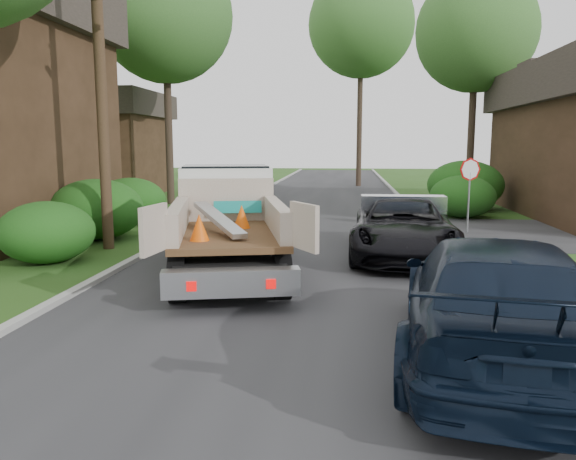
# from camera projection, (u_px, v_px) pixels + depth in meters

# --- Properties ---
(ground) EXTENTS (120.00, 120.00, 0.00)m
(ground) POSITION_uv_depth(u_px,v_px,m) (281.00, 303.00, 10.39)
(ground) COLOR #294B15
(ground) RESTS_ON ground
(road) EXTENTS (8.00, 90.00, 0.02)m
(road) POSITION_uv_depth(u_px,v_px,m) (313.00, 226.00, 20.22)
(road) COLOR #28282B
(road) RESTS_ON ground
(curb_left) EXTENTS (0.20, 90.00, 0.12)m
(curb_left) POSITION_uv_depth(u_px,v_px,m) (202.00, 223.00, 20.64)
(curb_left) COLOR #9E9E99
(curb_left) RESTS_ON ground
(curb_right) EXTENTS (0.20, 90.00, 0.12)m
(curb_right) POSITION_uv_depth(u_px,v_px,m) (429.00, 226.00, 19.80)
(curb_right) COLOR #9E9E99
(curb_right) RESTS_ON ground
(stop_sign) EXTENTS (0.71, 0.32, 2.48)m
(stop_sign) POSITION_uv_depth(u_px,v_px,m) (470.00, 179.00, 18.44)
(stop_sign) COLOR slate
(stop_sign) RESTS_ON ground
(utility_pole) EXTENTS (2.42, 1.25, 10.00)m
(utility_pole) POSITION_uv_depth(u_px,v_px,m) (100.00, 60.00, 15.07)
(utility_pole) COLOR #382619
(utility_pole) RESTS_ON ground
(house_left_far) EXTENTS (7.56, 7.56, 6.00)m
(house_left_far) POSITION_uv_depth(u_px,v_px,m) (97.00, 142.00, 32.95)
(house_left_far) COLOR #342315
(house_left_far) RESTS_ON ground
(hedge_left_a) EXTENTS (2.34, 2.34, 1.53)m
(hedge_left_a) POSITION_uv_depth(u_px,v_px,m) (46.00, 232.00, 13.86)
(hedge_left_a) COLOR #104813
(hedge_left_a) RESTS_ON ground
(hedge_left_b) EXTENTS (2.86, 2.86, 1.87)m
(hedge_left_b) POSITION_uv_depth(u_px,v_px,m) (97.00, 209.00, 17.31)
(hedge_left_b) COLOR #104813
(hedge_left_b) RESTS_ON ground
(hedge_left_c) EXTENTS (2.60, 2.60, 1.70)m
(hedge_left_c) POSITION_uv_depth(u_px,v_px,m) (130.00, 201.00, 20.80)
(hedge_left_c) COLOR #104813
(hedge_left_c) RESTS_ON ground
(hedge_right_a) EXTENTS (2.60, 2.60, 1.70)m
(hedge_right_a) POSITION_uv_depth(u_px,v_px,m) (462.00, 197.00, 22.45)
(hedge_right_a) COLOR #104813
(hedge_right_a) RESTS_ON ground
(hedge_right_b) EXTENTS (3.38, 3.38, 2.21)m
(hedge_right_b) POSITION_uv_depth(u_px,v_px,m) (465.00, 185.00, 25.29)
(hedge_right_b) COLOR #104813
(hedge_right_b) RESTS_ON ground
(tree_left_far) EXTENTS (6.40, 6.40, 12.20)m
(tree_left_far) POSITION_uv_depth(u_px,v_px,m) (165.00, 15.00, 26.52)
(tree_left_far) COLOR #2D2119
(tree_left_far) RESTS_ON ground
(tree_right_far) EXTENTS (6.00, 6.00, 11.50)m
(tree_right_far) POSITION_uv_depth(u_px,v_px,m) (476.00, 32.00, 28.01)
(tree_right_far) COLOR #2D2119
(tree_right_far) RESTS_ON ground
(tree_center_far) EXTENTS (7.20, 7.20, 14.60)m
(tree_center_far) POSITION_uv_depth(u_px,v_px,m) (361.00, 24.00, 38.03)
(tree_center_far) COLOR #2D2119
(tree_center_far) RESTS_ON ground
(flatbed_truck) EXTENTS (3.96, 6.72, 2.39)m
(flatbed_truck) POSITION_uv_depth(u_px,v_px,m) (227.00, 213.00, 13.36)
(flatbed_truck) COLOR black
(flatbed_truck) RESTS_ON ground
(black_pickup) EXTENTS (2.94, 5.74, 1.55)m
(black_pickup) POSITION_uv_depth(u_px,v_px,m) (403.00, 228.00, 14.52)
(black_pickup) COLOR black
(black_pickup) RESTS_ON ground
(navy_suv) EXTENTS (3.26, 6.18, 1.71)m
(navy_suv) POSITION_uv_depth(u_px,v_px,m) (495.00, 300.00, 7.48)
(navy_suv) COLOR black
(navy_suv) RESTS_ON ground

